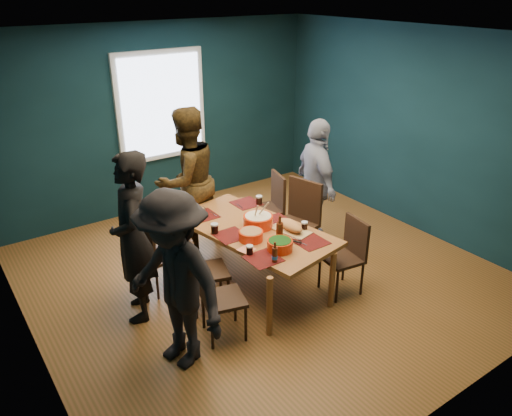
{
  "coord_description": "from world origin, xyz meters",
  "views": [
    {
      "loc": [
        -2.96,
        -4.12,
        3.19
      ],
      "look_at": [
        -0.16,
        -0.12,
        0.95
      ],
      "focal_mm": 35.0,
      "sensor_mm": 36.0,
      "label": 1
    }
  ],
  "objects_px": {
    "chair_right_far": "(271,203)",
    "person_near_left": "(175,281)",
    "chair_left_mid": "(199,266)",
    "chair_right_near": "(348,250)",
    "cutting_board": "(291,227)",
    "chair_left_far": "(152,252)",
    "bowl_herbs": "(280,245)",
    "bowl_salad": "(251,235)",
    "dining_table": "(254,233)",
    "chair_right_mid": "(299,216)",
    "chair_left_near": "(215,293)",
    "person_far_left": "(133,238)",
    "person_right": "(316,184)",
    "bowl_dumpling": "(258,221)",
    "person_back": "(187,180)"
  },
  "relations": [
    {
      "from": "chair_left_mid",
      "to": "chair_right_mid",
      "type": "xyz_separation_m",
      "value": [
        1.48,
        0.2,
        0.08
      ]
    },
    {
      "from": "dining_table",
      "to": "chair_left_far",
      "type": "height_order",
      "value": "chair_left_far"
    },
    {
      "from": "chair_right_far",
      "to": "cutting_board",
      "type": "relative_size",
      "value": 1.63
    },
    {
      "from": "chair_left_mid",
      "to": "person_right",
      "type": "distance_m",
      "value": 2.02
    },
    {
      "from": "person_right",
      "to": "bowl_dumpling",
      "type": "xyz_separation_m",
      "value": [
        -1.15,
        -0.35,
        -0.06
      ]
    },
    {
      "from": "person_far_left",
      "to": "person_right",
      "type": "bearing_deg",
      "value": 114.08
    },
    {
      "from": "chair_left_far",
      "to": "bowl_herbs",
      "type": "relative_size",
      "value": 3.25
    },
    {
      "from": "chair_left_far",
      "to": "chair_right_near",
      "type": "relative_size",
      "value": 0.99
    },
    {
      "from": "chair_left_mid",
      "to": "cutting_board",
      "type": "distance_m",
      "value": 1.07
    },
    {
      "from": "chair_left_far",
      "to": "chair_right_near",
      "type": "xyz_separation_m",
      "value": [
        1.77,
        -1.21,
        0.0
      ]
    },
    {
      "from": "chair_right_far",
      "to": "chair_right_mid",
      "type": "distance_m",
      "value": 0.63
    },
    {
      "from": "chair_right_mid",
      "to": "person_back",
      "type": "bearing_deg",
      "value": 116.04
    },
    {
      "from": "chair_left_far",
      "to": "chair_right_mid",
      "type": "bearing_deg",
      "value": -23.49
    },
    {
      "from": "chair_left_far",
      "to": "person_right",
      "type": "bearing_deg",
      "value": -14.85
    },
    {
      "from": "chair_right_near",
      "to": "dining_table",
      "type": "bearing_deg",
      "value": 145.23
    },
    {
      "from": "chair_left_near",
      "to": "chair_right_far",
      "type": "distance_m",
      "value": 2.11
    },
    {
      "from": "bowl_herbs",
      "to": "dining_table",
      "type": "bearing_deg",
      "value": 83.26
    },
    {
      "from": "chair_left_mid",
      "to": "chair_left_near",
      "type": "height_order",
      "value": "chair_left_mid"
    },
    {
      "from": "bowl_dumpling",
      "to": "cutting_board",
      "type": "bearing_deg",
      "value": -52.3
    },
    {
      "from": "person_far_left",
      "to": "cutting_board",
      "type": "height_order",
      "value": "person_far_left"
    },
    {
      "from": "cutting_board",
      "to": "chair_left_near",
      "type": "bearing_deg",
      "value": -179.44
    },
    {
      "from": "bowl_salad",
      "to": "bowl_dumpling",
      "type": "height_order",
      "value": "bowl_dumpling"
    },
    {
      "from": "person_far_left",
      "to": "person_right",
      "type": "distance_m",
      "value": 2.52
    },
    {
      "from": "chair_right_near",
      "to": "person_right",
      "type": "relative_size",
      "value": 0.51
    },
    {
      "from": "chair_left_mid",
      "to": "chair_right_near",
      "type": "bearing_deg",
      "value": -5.59
    },
    {
      "from": "person_far_left",
      "to": "bowl_herbs",
      "type": "height_order",
      "value": "person_far_left"
    },
    {
      "from": "dining_table",
      "to": "person_far_left",
      "type": "distance_m",
      "value": 1.34
    },
    {
      "from": "dining_table",
      "to": "chair_left_near",
      "type": "height_order",
      "value": "chair_left_near"
    },
    {
      "from": "dining_table",
      "to": "bowl_dumpling",
      "type": "height_order",
      "value": "bowl_dumpling"
    },
    {
      "from": "chair_right_near",
      "to": "bowl_salad",
      "type": "xyz_separation_m",
      "value": [
        -0.95,
        0.5,
        0.26
      ]
    },
    {
      "from": "dining_table",
      "to": "chair_right_mid",
      "type": "distance_m",
      "value": 0.76
    },
    {
      "from": "dining_table",
      "to": "chair_right_near",
      "type": "height_order",
      "value": "chair_right_near"
    },
    {
      "from": "chair_left_mid",
      "to": "bowl_salad",
      "type": "bearing_deg",
      "value": 4.01
    },
    {
      "from": "person_back",
      "to": "bowl_herbs",
      "type": "xyz_separation_m",
      "value": [
        0.11,
        -1.76,
        -0.16
      ]
    },
    {
      "from": "bowl_herbs",
      "to": "chair_right_near",
      "type": "bearing_deg",
      "value": -10.28
    },
    {
      "from": "cutting_board",
      "to": "bowl_herbs",
      "type": "bearing_deg",
      "value": -156.55
    },
    {
      "from": "dining_table",
      "to": "bowl_salad",
      "type": "height_order",
      "value": "bowl_salad"
    },
    {
      "from": "chair_left_far",
      "to": "bowl_herbs",
      "type": "bearing_deg",
      "value": -59.65
    },
    {
      "from": "chair_left_mid",
      "to": "bowl_dumpling",
      "type": "bearing_deg",
      "value": 22.82
    },
    {
      "from": "chair_left_mid",
      "to": "bowl_dumpling",
      "type": "distance_m",
      "value": 0.84
    },
    {
      "from": "person_far_left",
      "to": "bowl_dumpling",
      "type": "bearing_deg",
      "value": 102.14
    },
    {
      "from": "chair_left_mid",
      "to": "person_back",
      "type": "height_order",
      "value": "person_back"
    },
    {
      "from": "person_right",
      "to": "bowl_herbs",
      "type": "height_order",
      "value": "person_right"
    },
    {
      "from": "bowl_salad",
      "to": "cutting_board",
      "type": "relative_size",
      "value": 0.45
    },
    {
      "from": "dining_table",
      "to": "person_near_left",
      "type": "xyz_separation_m",
      "value": [
        -1.29,
        -0.66,
        0.2
      ]
    },
    {
      "from": "bowl_herbs",
      "to": "bowl_dumpling",
      "type": "bearing_deg",
      "value": 77.31
    },
    {
      "from": "chair_right_far",
      "to": "person_near_left",
      "type": "xyz_separation_m",
      "value": [
        -2.08,
        -1.41,
        0.3
      ]
    },
    {
      "from": "chair_right_mid",
      "to": "chair_right_near",
      "type": "distance_m",
      "value": 0.83
    },
    {
      "from": "person_near_left",
      "to": "chair_right_far",
      "type": "bearing_deg",
      "value": 108.29
    },
    {
      "from": "chair_left_mid",
      "to": "person_far_left",
      "type": "height_order",
      "value": "person_far_left"
    }
  ]
}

